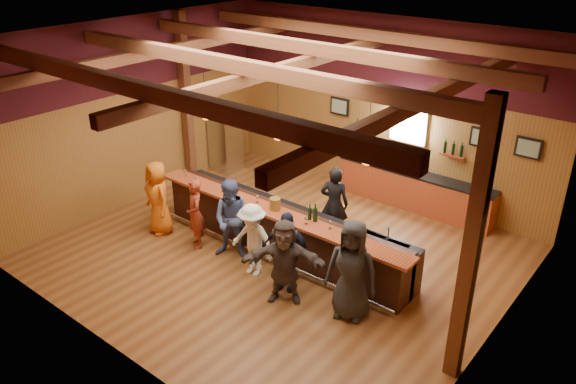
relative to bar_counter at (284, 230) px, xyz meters
The scene contains 27 objects.
room 2.69m from the bar_counter, 100.24° to the right, with size 9.04×9.00×4.52m.
bar_counter is the anchor object (origin of this frame).
back_bar_cabinet 3.76m from the bar_counter, 71.66° to the left, with size 4.00×0.52×0.95m.
window 4.17m from the bar_counter, 78.34° to the left, with size 0.95×0.09×0.95m.
framed_pictures 4.42m from the bar_counter, 66.46° to the left, with size 5.35×0.05×0.45m.
wine_shelves 3.97m from the bar_counter, 78.14° to the left, with size 3.00×0.18×0.30m.
pendant_lights 2.19m from the bar_counter, 96.37° to the right, with size 4.24×0.24×1.37m.
stainless_fridge 4.81m from the bar_counter, 149.24° to the left, with size 0.70×0.70×1.80m, color silver.
customer_orange 2.98m from the bar_counter, 158.50° to the right, with size 0.84×0.54×1.71m, color orange.
customer_redvest 1.93m from the bar_counter, 148.14° to the right, with size 0.57×0.37×1.56m, color maroon.
customer_denim 1.13m from the bar_counter, 131.01° to the right, with size 0.85×0.66×1.75m, color #495B92.
customer_white 1.08m from the bar_counter, 87.25° to the right, with size 1.00×0.57×1.54m, color white.
customer_navy 1.34m from the bar_counter, 49.02° to the right, with size 0.95×0.40×1.62m, color #1C2138.
customer_brown 1.74m from the bar_counter, 50.76° to the right, with size 1.55×0.49×1.67m, color #504340.
customer_dark 2.51m from the bar_counter, 22.63° to the right, with size 0.93×0.60×1.89m, color #2A2B2D.
bartender 1.27m from the bar_counter, 65.68° to the left, with size 0.63×0.41×1.72m, color black.
ice_bucket 0.76m from the bar_counter, 95.80° to the right, with size 0.23×0.23×0.25m, color brown.
bottle_a 1.08m from the bar_counter, 12.20° to the right, with size 0.07×0.07×0.33m.
bottle_b 1.19m from the bar_counter, 10.48° to the right, with size 0.08×0.08×0.39m.
glass_a 2.81m from the bar_counter, behind, with size 0.08×0.08×0.17m.
glass_b 2.37m from the bar_counter, 169.29° to the right, with size 0.09×0.09×0.20m.
glass_c 1.66m from the bar_counter, 168.04° to the right, with size 0.08×0.08×0.18m.
glass_d 1.47m from the bar_counter, 165.53° to the right, with size 0.08×0.08×0.18m.
glass_e 0.91m from the bar_counter, 153.55° to the right, with size 0.07×0.07×0.16m.
glass_f 1.16m from the bar_counter, 23.20° to the right, with size 0.07×0.07×0.16m.
glass_g 1.52m from the bar_counter, ahead, with size 0.08×0.08×0.18m.
glass_h 2.03m from the bar_counter, 10.90° to the right, with size 0.08×0.08×0.19m.
Camera 1 is at (6.56, -7.89, 6.37)m, focal length 35.00 mm.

